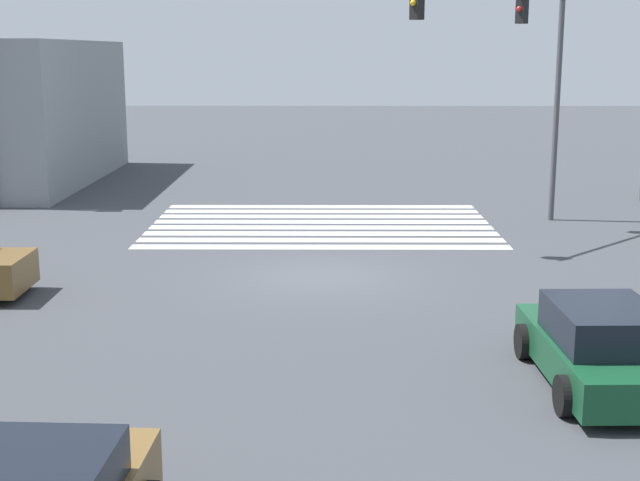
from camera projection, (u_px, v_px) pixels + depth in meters
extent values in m
plane|color=#3D3F44|center=(320.00, 277.00, 21.90)|extent=(138.44, 138.44, 0.00)
cube|color=silver|center=(321.00, 207.00, 31.68)|extent=(10.78, 0.60, 0.01)
cube|color=silver|center=(321.00, 211.00, 30.75)|extent=(10.78, 0.60, 0.01)
cube|color=silver|center=(321.00, 216.00, 29.82)|extent=(10.78, 0.60, 0.01)
cube|color=silver|center=(321.00, 222.00, 28.89)|extent=(10.78, 0.60, 0.01)
cube|color=silver|center=(321.00, 227.00, 27.96)|extent=(10.78, 0.60, 0.01)
cube|color=silver|center=(321.00, 234.00, 27.03)|extent=(10.78, 0.60, 0.01)
cube|color=silver|center=(321.00, 240.00, 26.10)|extent=(10.78, 0.60, 0.01)
cube|color=silver|center=(321.00, 247.00, 25.17)|extent=(10.78, 0.60, 0.01)
cylinder|color=#47474C|center=(557.00, 107.00, 28.47)|extent=(0.18, 0.18, 7.36)
cube|color=black|center=(522.00, 9.00, 26.30)|extent=(0.40, 0.40, 0.84)
sphere|color=red|center=(519.00, 9.00, 26.19)|extent=(0.16, 0.16, 0.16)
cube|color=black|center=(417.00, 3.00, 22.93)|extent=(0.40, 0.40, 0.84)
sphere|color=gold|center=(413.00, 3.00, 22.82)|extent=(0.16, 0.16, 0.16)
cylinder|color=black|center=(2.00, 273.00, 20.88)|extent=(0.67, 0.22, 0.67)
cube|color=#144728|center=(598.00, 356.00, 14.74)|extent=(1.87, 4.20, 0.62)
cube|color=black|center=(604.00, 324.00, 14.42)|extent=(1.64, 2.14, 0.62)
cylinder|color=black|center=(524.00, 341.00, 16.02)|extent=(0.23, 0.64, 0.64)
cylinder|color=black|center=(624.00, 341.00, 16.06)|extent=(0.23, 0.64, 0.64)
cylinder|color=black|center=(565.00, 396.00, 13.50)|extent=(0.23, 0.64, 0.64)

